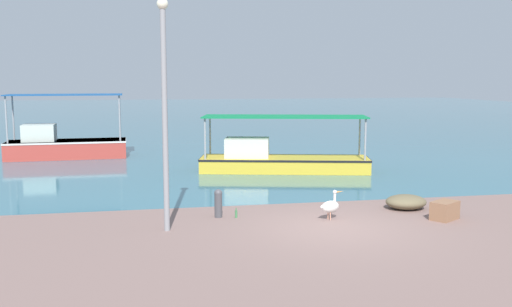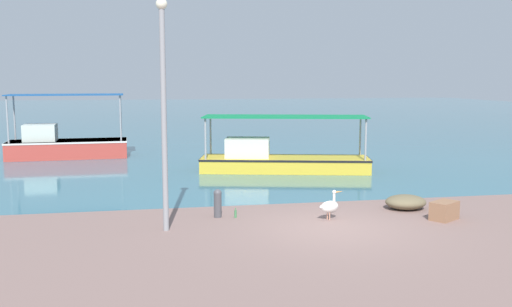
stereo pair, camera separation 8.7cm
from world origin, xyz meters
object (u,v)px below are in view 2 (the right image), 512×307
Objects in this scene: lamp_post at (164,103)px; cargo_crate at (444,211)px; fishing_boat_outer at (279,158)px; glass_bottle at (235,214)px; fishing_boat_near_left at (64,144)px; mooring_bollard at (218,202)px; net_pile at (406,202)px; pelican at (330,206)px.

cargo_crate is (7.44, -0.27, -2.96)m from lamp_post.
fishing_boat_outer is 26.43× the size of glass_bottle.
mooring_bollard is (5.85, -13.24, -0.26)m from fishing_boat_near_left.
fishing_boat_near_left reaches higher than mooring_bollard.
fishing_boat_outer is 7.71m from net_pile.
pelican is at bearing -58.00° from fishing_boat_near_left.
cargo_crate is at bearing -51.04° from fishing_boat_near_left.
cargo_crate is at bearing -10.74° from pelican.
lamp_post is 7.25× the size of mooring_bollard.
lamp_post reaches higher than cargo_crate.
net_pile is at bearing 1.25° from glass_bottle.
mooring_bollard is at bearing 166.81° from cargo_crate.
fishing_boat_outer is 9.19× the size of cargo_crate.
mooring_bollard is at bearing -66.18° from fishing_boat_near_left.
lamp_post is 3.78m from glass_bottle.
fishing_boat_near_left is 4.69× the size of net_pile.
mooring_bollard is (1.44, 1.13, -2.79)m from lamp_post.
fishing_boat_near_left is at bearing 113.82° from mooring_bollard.
net_pile is (6.97, 1.10, -3.00)m from lamp_post.
mooring_bollard is at bearing -114.83° from fishing_boat_outer.
cargo_crate is (3.05, -0.58, -0.13)m from pelican.
pelican is 5.23m from lamp_post.
mooring_bollard is at bearing 162.95° from glass_bottle.
fishing_boat_near_left is at bearing 128.96° from cargo_crate.
mooring_bollard is 5.54m from net_pile.
fishing_boat_outer is 8.21m from pelican.
mooring_bollard is at bearing 164.33° from pelican.
pelican reaches higher than net_pile.
fishing_boat_near_left is 18.84m from cargo_crate.
pelican is 0.14× the size of lamp_post.
mooring_bollard is 0.66× the size of net_pile.
net_pile is (5.53, -0.04, -0.21)m from mooring_bollard.
fishing_boat_outer reaches higher than pelican.
fishing_boat_near_left is at bearing 130.59° from net_pile.
lamp_post is 3.34m from mooring_bollard.
lamp_post reaches higher than mooring_bollard.
pelican is 2.58m from glass_bottle.
fishing_boat_near_left is 0.79× the size of fishing_boat_outer.
glass_bottle is at bearing -17.05° from mooring_bollard.
pelican is (8.79, -14.07, -0.31)m from fishing_boat_near_left.
fishing_boat_outer is 5.94× the size of net_pile.
lamp_post is at bearing -72.97° from fishing_boat_near_left.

